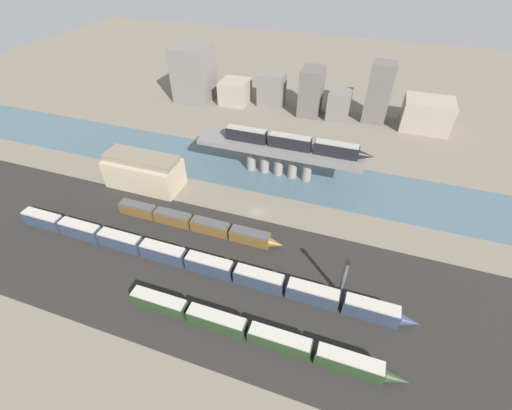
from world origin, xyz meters
name	(u,v)px	position (x,y,z in m)	size (l,w,h in m)	color
ground_plane	(258,212)	(0.00, 0.00, 0.00)	(400.00, 400.00, 0.00)	#756B5B
railbed_yard	(225,276)	(0.00, -24.00, 0.00)	(280.00, 42.00, 0.01)	#282623
river_water	(278,174)	(0.00, 20.31, 0.00)	(320.00, 23.29, 0.01)	#47606B
bridge	(279,153)	(0.00, 20.31, 7.79)	(51.92, 9.55, 10.36)	slate
train_on_bridge	(294,143)	(4.65, 20.31, 12.41)	(45.56, 2.83, 4.18)	black
train_yard_near	(255,333)	(11.49, -36.22, 1.76)	(56.63, 2.89, 3.61)	#23381E
train_yard_mid	(191,260)	(-8.84, -23.77, 2.02)	(101.17, 3.08, 4.09)	#2D384C
train_yard_far	(196,223)	(-13.67, -11.53, 1.71)	(47.58, 3.01, 3.51)	brown
warehouse_building	(144,171)	(-37.30, 1.35, 5.05)	(22.75, 10.63, 10.62)	tan
signal_tower	(344,278)	(26.05, -20.35, 5.62)	(1.00, 0.88, 11.33)	#4C4C51
city_block_far_left	(194,74)	(-52.57, 66.54, 11.56)	(15.38, 15.60, 23.12)	slate
city_block_left	(235,92)	(-34.03, 68.65, 4.98)	(11.95, 12.27, 9.96)	gray
city_block_center	(272,90)	(-17.89, 71.60, 6.92)	(11.21, 8.04, 13.84)	slate
city_block_right	(311,92)	(0.08, 68.30, 9.47)	(8.61, 11.62, 18.94)	#605B56
city_block_far_right	(339,104)	(12.08, 68.52, 5.62)	(8.72, 10.87, 11.24)	slate
city_block_tall	(379,93)	(26.33, 70.70, 11.55)	(9.05, 8.97, 23.11)	#605B56
city_block_low	(426,114)	(45.68, 69.91, 5.80)	(17.99, 13.99, 11.60)	gray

